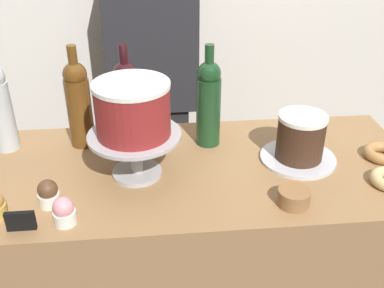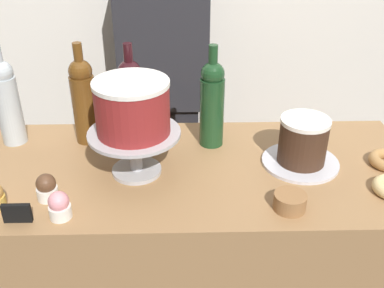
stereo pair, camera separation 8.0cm
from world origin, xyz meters
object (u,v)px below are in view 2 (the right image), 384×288
at_px(wine_bottle_amber, 84,99).
at_px(cookie_stack, 290,202).
at_px(cake_stand_pedestal, 135,145).
at_px(cupcake_chocolate, 47,188).
at_px(white_layer_cake, 132,107).
at_px(wine_bottle_clear, 7,101).
at_px(price_sign_chalkboard, 17,213).
at_px(wine_bottle_dark_red, 131,100).
at_px(wine_bottle_green, 212,102).
at_px(barista_figure, 165,104).
at_px(chocolate_round_cake, 303,140).
at_px(cupcake_strawberry, 59,206).

xyz_separation_m(wine_bottle_amber, cookie_stack, (0.58, -0.38, -0.12)).
distance_m(cake_stand_pedestal, cookie_stack, 0.45).
height_order(cake_stand_pedestal, cupcake_chocolate, cake_stand_pedestal).
relative_size(white_layer_cake, cookie_stack, 2.45).
height_order(white_layer_cake, cupcake_chocolate, white_layer_cake).
distance_m(wine_bottle_clear, price_sign_chalkboard, 0.45).
xyz_separation_m(white_layer_cake, wine_bottle_dark_red, (-0.02, 0.18, -0.06)).
distance_m(white_layer_cake, wine_bottle_dark_red, 0.20).
height_order(wine_bottle_green, cookie_stack, wine_bottle_green).
relative_size(cookie_stack, price_sign_chalkboard, 1.20).
bearing_deg(price_sign_chalkboard, cake_stand_pedestal, 38.45).
relative_size(wine_bottle_dark_red, barista_figure, 0.20).
bearing_deg(cupcake_chocolate, wine_bottle_amber, 80.64).
distance_m(wine_bottle_amber, price_sign_chalkboard, 0.44).
bearing_deg(price_sign_chalkboard, chocolate_round_cake, 18.27).
height_order(cupcake_strawberry, barista_figure, barista_figure).
height_order(wine_bottle_green, cupcake_chocolate, wine_bottle_green).
height_order(cake_stand_pedestal, chocolate_round_cake, chocolate_round_cake).
bearing_deg(wine_bottle_dark_red, chocolate_round_cake, -16.66).
bearing_deg(cookie_stack, cake_stand_pedestal, 155.81).
bearing_deg(cupcake_strawberry, chocolate_round_cake, 19.64).
height_order(wine_bottle_amber, cupcake_chocolate, wine_bottle_amber).
relative_size(wine_bottle_amber, cookie_stack, 3.87).
bearing_deg(white_layer_cake, barista_figure, 84.80).
bearing_deg(wine_bottle_amber, price_sign_chalkboard, -103.95).
bearing_deg(white_layer_cake, cupcake_chocolate, -151.20).
height_order(cake_stand_pedestal, wine_bottle_amber, wine_bottle_amber).
bearing_deg(cake_stand_pedestal, wine_bottle_dark_red, 97.23).
height_order(chocolate_round_cake, wine_bottle_amber, wine_bottle_amber).
bearing_deg(barista_figure, wine_bottle_dark_red, -99.80).
height_order(wine_bottle_dark_red, barista_figure, barista_figure).
xyz_separation_m(price_sign_chalkboard, barista_figure, (0.34, 0.90, -0.12)).
height_order(wine_bottle_amber, cookie_stack, wine_bottle_amber).
bearing_deg(wine_bottle_dark_red, price_sign_chalkboard, -121.97).
distance_m(cupcake_chocolate, cookie_stack, 0.63).
height_order(cupcake_chocolate, cupcake_strawberry, same).
relative_size(wine_bottle_clear, barista_figure, 0.20).
distance_m(cupcake_chocolate, barista_figure, 0.86).
distance_m(cake_stand_pedestal, chocolate_round_cake, 0.49).
bearing_deg(cookie_stack, wine_bottle_amber, 146.92).
bearing_deg(wine_bottle_amber, cupcake_chocolate, -99.36).
relative_size(wine_bottle_dark_red, wine_bottle_amber, 1.00).
relative_size(wine_bottle_clear, cupcake_strawberry, 4.38).
xyz_separation_m(cake_stand_pedestal, cupcake_chocolate, (-0.22, -0.12, -0.06)).
bearing_deg(cake_stand_pedestal, price_sign_chalkboard, -141.55).
xyz_separation_m(wine_bottle_dark_red, wine_bottle_amber, (-0.15, 0.01, 0.00)).
relative_size(cake_stand_pedestal, wine_bottle_amber, 0.80).
distance_m(wine_bottle_clear, wine_bottle_dark_red, 0.39).
relative_size(wine_bottle_green, barista_figure, 0.20).
height_order(wine_bottle_clear, barista_figure, barista_figure).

